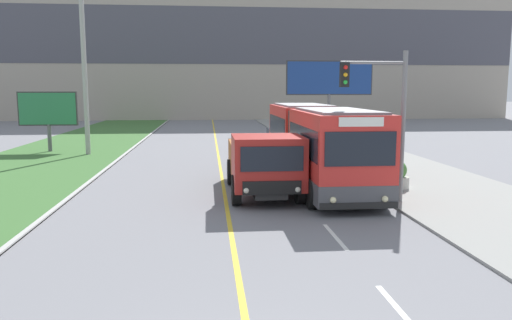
{
  "coord_description": "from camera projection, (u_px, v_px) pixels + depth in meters",
  "views": [
    {
      "loc": [
        -0.59,
        -4.81,
        3.88
      ],
      "look_at": [
        1.1,
        12.68,
        1.4
      ],
      "focal_mm": 35.0,
      "sensor_mm": 36.0,
      "label": 1
    }
  ],
  "objects": [
    {
      "name": "apartment_block_background",
      "position": [
        211.0,
        42.0,
        66.94
      ],
      "size": [
        80.0,
        8.04,
        20.35
      ],
      "color": "#A89E8E",
      "rests_on": "ground_plane"
    },
    {
      "name": "city_bus",
      "position": [
        317.0,
        144.0,
        20.97
      ],
      "size": [
        2.65,
        12.24,
        3.19
      ],
      "color": "red",
      "rests_on": "ground_plane"
    },
    {
      "name": "dump_truck",
      "position": [
        265.0,
        165.0,
        17.98
      ],
      "size": [
        2.49,
        6.57,
        2.32
      ],
      "color": "black",
      "rests_on": "ground_plane"
    },
    {
      "name": "car_distant",
      "position": [
        281.0,
        141.0,
        31.13
      ],
      "size": [
        1.8,
        4.3,
        1.45
      ],
      "color": "maroon",
      "rests_on": "ground_plane"
    },
    {
      "name": "utility_pole_far",
      "position": [
        84.0,
        56.0,
        29.23
      ],
      "size": [
        1.8,
        0.28,
        11.63
      ],
      "color": "#9E9E99",
      "rests_on": "ground_plane"
    },
    {
      "name": "traffic_light_mast",
      "position": [
        383.0,
        107.0,
        16.67
      ],
      "size": [
        2.28,
        0.32,
        5.17
      ],
      "color": "slate",
      "rests_on": "ground_plane"
    },
    {
      "name": "billboard_large",
      "position": [
        329.0,
        80.0,
        37.58
      ],
      "size": [
        6.59,
        0.24,
        6.05
      ],
      "color": "#59595B",
      "rests_on": "ground_plane"
    },
    {
      "name": "billboard_small",
      "position": [
        48.0,
        110.0,
        31.13
      ],
      "size": [
        3.6,
        0.24,
        3.77
      ],
      "color": "#59595B",
      "rests_on": "ground_plane"
    },
    {
      "name": "planter_round_near",
      "position": [
        397.0,
        176.0,
        19.37
      ],
      "size": [
        0.96,
        0.96,
        1.1
      ],
      "color": "#B7B2A8",
      "rests_on": "sidewalk_right"
    },
    {
      "name": "planter_round_second",
      "position": [
        359.0,
        157.0,
        24.45
      ],
      "size": [
        1.1,
        1.1,
        1.21
      ],
      "color": "#B7B2A8",
      "rests_on": "sidewalk_right"
    },
    {
      "name": "planter_round_third",
      "position": [
        329.0,
        146.0,
        29.52
      ],
      "size": [
        0.99,
        0.99,
        1.14
      ],
      "color": "#B7B2A8",
      "rests_on": "sidewalk_right"
    },
    {
      "name": "planter_round_far",
      "position": [
        313.0,
        138.0,
        34.61
      ],
      "size": [
        1.01,
        1.01,
        1.14
      ],
      "color": "#B7B2A8",
      "rests_on": "sidewalk_right"
    }
  ]
}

